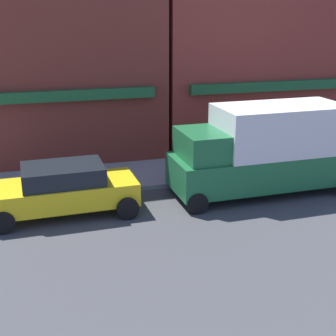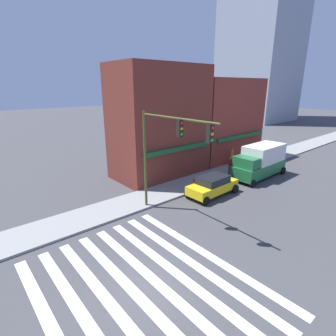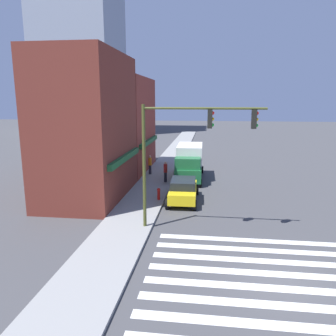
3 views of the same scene
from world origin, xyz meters
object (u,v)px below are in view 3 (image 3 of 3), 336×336
pedestrian_red_jacket (165,171)px  traffic_signal (186,140)px  fire_hydrant (159,193)px  box_truck_green (189,162)px  pedestrian_orange_vest (150,164)px  sedan_yellow (183,190)px

pedestrian_red_jacket → traffic_signal: bearing=11.4°
traffic_signal → fire_hydrant: size_ratio=8.07×
pedestrian_red_jacket → fire_hydrant: bearing=-0.1°
box_truck_green → pedestrian_orange_vest: 3.88m
sedan_yellow → fire_hydrant: (-0.28, 1.70, -0.23)m
traffic_signal → pedestrian_orange_vest: 14.04m
pedestrian_orange_vest → fire_hydrant: (-7.85, -2.05, -0.46)m
sedan_yellow → pedestrian_red_jacket: bearing=20.3°
fire_hydrant → box_truck_green: bearing=-13.6°
box_truck_green → pedestrian_orange_vest: size_ratio=3.53×
pedestrian_orange_vest → traffic_signal: bearing=136.3°
pedestrian_orange_vest → sedan_yellow: bearing=144.0°
traffic_signal → fire_hydrant: bearing=24.5°
pedestrian_orange_vest → box_truck_green: bearing=-165.0°
fire_hydrant → pedestrian_orange_vest: bearing=14.6°
traffic_signal → pedestrian_red_jacket: traffic_signal is taller
pedestrian_red_jacket → fire_hydrant: (-5.03, -0.20, -0.46)m
pedestrian_orange_vest → pedestrian_red_jacket: bearing=151.0°
sedan_yellow → pedestrian_red_jacket: pedestrian_red_jacket is taller
box_truck_green → pedestrian_orange_vest: box_truck_green is taller
box_truck_green → pedestrian_orange_vest: (0.84, 3.75, -0.51)m
box_truck_green → pedestrian_red_jacket: 2.79m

